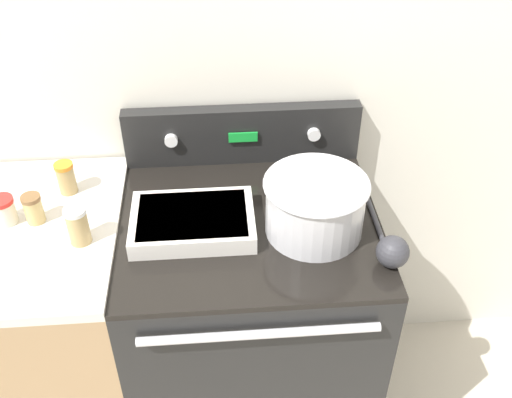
{
  "coord_description": "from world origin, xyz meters",
  "views": [
    {
      "loc": [
        -0.08,
        -0.97,
        2.02
      ],
      "look_at": [
        0.02,
        0.35,
        0.98
      ],
      "focal_mm": 42.0,
      "sensor_mm": 36.0,
      "label": 1
    }
  ],
  "objects": [
    {
      "name": "stove_range",
      "position": [
        0.0,
        0.33,
        0.46
      ],
      "size": [
        0.74,
        0.69,
        0.92
      ],
      "color": "black",
      "rests_on": "ground_plane"
    },
    {
      "name": "control_panel",
      "position": [
        0.0,
        0.63,
        1.01
      ],
      "size": [
        0.74,
        0.07,
        0.19
      ],
      "color": "black",
      "rests_on": "stove_range"
    },
    {
      "name": "spice_jar_white_cap",
      "position": [
        -0.46,
        0.26,
        0.99
      ],
      "size": [
        0.06,
        0.06,
        0.11
      ],
      "color": "tan",
      "rests_on": "side_counter"
    },
    {
      "name": "ladle",
      "position": [
        0.35,
        0.13,
        0.96
      ],
      "size": [
        0.09,
        0.32,
        0.09
      ],
      "color": "#333338",
      "rests_on": "stove_range"
    },
    {
      "name": "spice_jar_orange_cap",
      "position": [
        -0.53,
        0.49,
        0.98
      ],
      "size": [
        0.06,
        0.06,
        0.1
      ],
      "color": "tan",
      "rests_on": "side_counter"
    },
    {
      "name": "casserole_dish",
      "position": [
        -0.16,
        0.3,
        0.95
      ],
      "size": [
        0.34,
        0.23,
        0.05
      ],
      "color": "silver",
      "rests_on": "stove_range"
    },
    {
      "name": "spice_jar_red_cap",
      "position": [
        -0.68,
        0.36,
        0.97
      ],
      "size": [
        0.07,
        0.07,
        0.08
      ],
      "color": "beige",
      "rests_on": "side_counter"
    },
    {
      "name": "spice_jar_brown_cap",
      "position": [
        -0.6,
        0.36,
        0.98
      ],
      "size": [
        0.05,
        0.05,
        0.09
      ],
      "color": "tan",
      "rests_on": "side_counter"
    },
    {
      "name": "mixing_bowl",
      "position": [
        0.17,
        0.27,
        1.01
      ],
      "size": [
        0.28,
        0.28,
        0.16
      ],
      "color": "silver",
      "rests_on": "stove_range"
    },
    {
      "name": "kitchen_wall",
      "position": [
        0.0,
        0.69,
        1.25
      ],
      "size": [
        8.0,
        0.05,
        2.5
      ],
      "color": "silver",
      "rests_on": "ground_plane"
    },
    {
      "name": "side_counter",
      "position": [
        -0.64,
        0.33,
        0.47
      ],
      "size": [
        0.54,
        0.66,
        0.93
      ],
      "color": "tan",
      "rests_on": "ground_plane"
    }
  ]
}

